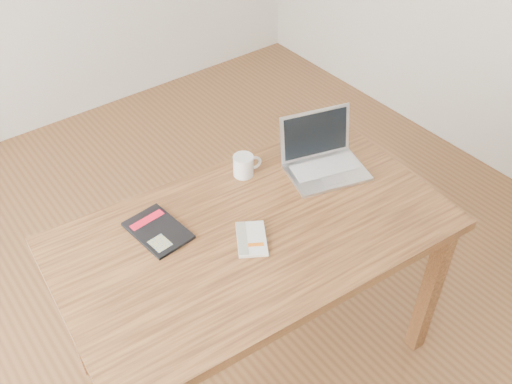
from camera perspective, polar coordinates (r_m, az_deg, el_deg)
room at (r=1.63m, az=-9.47°, el=12.86°), size 4.04×4.04×2.70m
desk at (r=1.99m, az=-0.10°, el=-5.59°), size 1.38×0.86×0.75m
white_guidebook at (r=1.89m, az=-0.46°, el=-4.72°), size 0.16×0.18×0.01m
black_guidebook at (r=1.95m, az=-9.79°, el=-3.82°), size 0.17×0.24×0.01m
laptop at (r=2.17m, az=6.67°, el=3.41°), size 0.34×0.31×0.20m
coffee_mug at (r=2.12m, az=-1.20°, el=2.71°), size 0.11×0.08×0.08m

